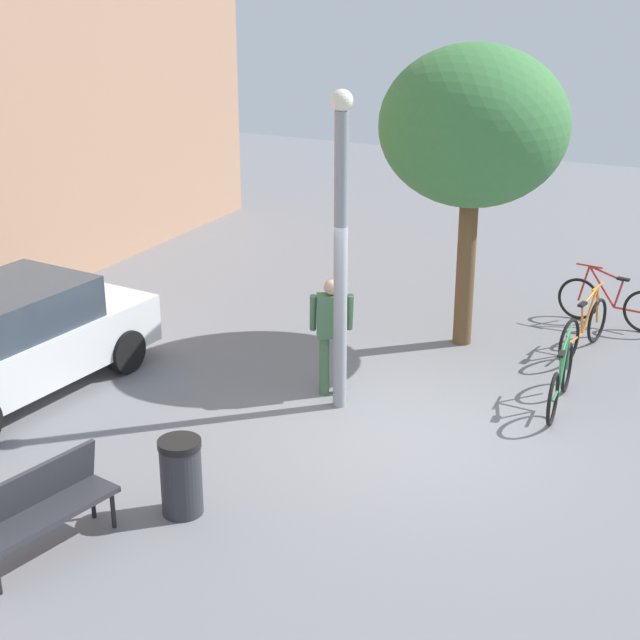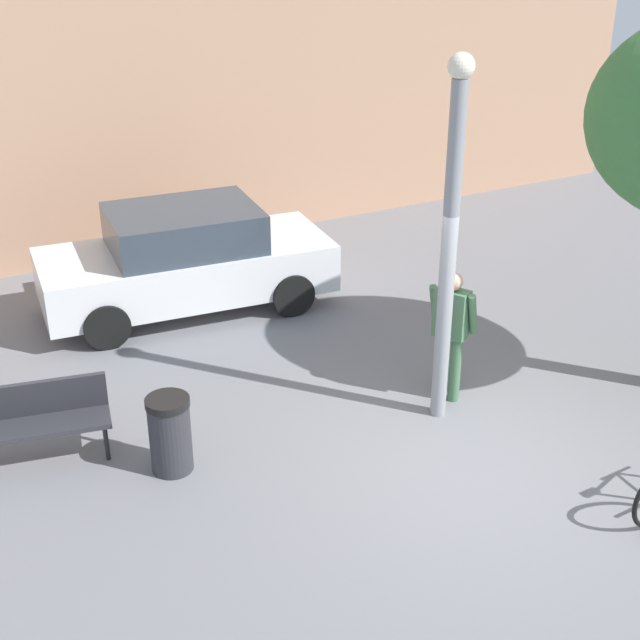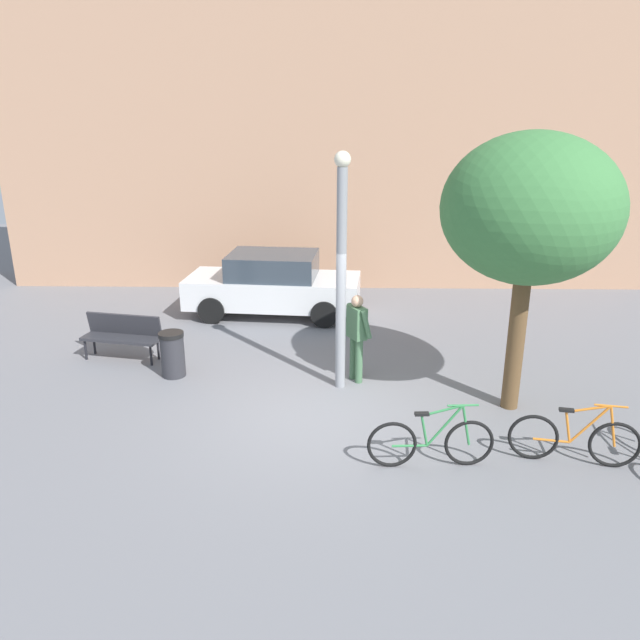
% 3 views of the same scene
% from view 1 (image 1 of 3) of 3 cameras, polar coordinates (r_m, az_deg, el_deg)
% --- Properties ---
extents(ground_plane, '(36.00, 36.00, 0.00)m').
position_cam_1_polar(ground_plane, '(12.58, 5.32, -6.51)').
color(ground_plane, slate).
extents(lamppost, '(0.28, 0.28, 4.21)m').
position_cam_1_polar(lamppost, '(12.39, 1.23, 4.51)').
color(lamppost, gray).
rests_on(lamppost, ground_plane).
extents(person_by_lamppost, '(0.49, 0.63, 1.67)m').
position_cam_1_polar(person_by_lamppost, '(13.18, 0.69, -0.49)').
color(person_by_lamppost, '#47704C').
rests_on(person_by_lamppost, ground_plane).
extents(park_bench, '(1.66, 0.77, 0.92)m').
position_cam_1_polar(park_bench, '(10.35, -16.09, -10.32)').
color(park_bench, '#2D2D33').
rests_on(park_bench, ground_plane).
extents(plaza_tree, '(2.77, 2.77, 4.56)m').
position_cam_1_polar(plaza_tree, '(14.53, 8.98, 11.08)').
color(plaza_tree, brown).
rests_on(plaza_tree, ground_plane).
extents(bicycle_red, '(0.31, 1.80, 0.97)m').
position_cam_1_polar(bicycle_red, '(16.53, 16.66, 0.94)').
color(bicycle_red, black).
rests_on(bicycle_red, ground_plane).
extents(bicycle_green, '(1.81, 0.16, 0.97)m').
position_cam_1_polar(bicycle_green, '(13.40, 13.91, -3.47)').
color(bicycle_green, black).
rests_on(bicycle_green, ground_plane).
extents(bicycle_orange, '(1.79, 0.37, 0.97)m').
position_cam_1_polar(bicycle_orange, '(15.29, 15.19, -0.51)').
color(bicycle_orange, black).
rests_on(bicycle_orange, ground_plane).
extents(parked_car_white, '(4.34, 2.12, 1.55)m').
position_cam_1_polar(parked_car_white, '(13.91, -17.61, -1.19)').
color(parked_car_white, silver).
rests_on(parked_car_white, ground_plane).
extents(trash_bin, '(0.47, 0.47, 0.88)m').
position_cam_1_polar(trash_bin, '(10.74, -8.14, -9.06)').
color(trash_bin, '#2D2D33').
rests_on(trash_bin, ground_plane).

